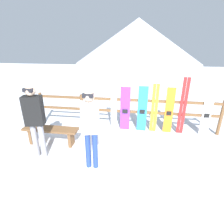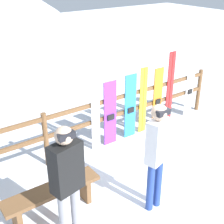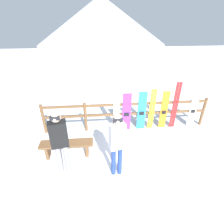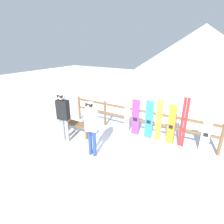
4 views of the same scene
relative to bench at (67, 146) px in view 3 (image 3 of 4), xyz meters
name	(u,v)px [view 3 (image 3 of 4)]	position (x,y,z in m)	size (l,w,h in m)	color
ground_plane	(135,161)	(1.96, -0.43, -0.37)	(40.00, 40.00, 0.00)	white
mountain_backdrop	(101,20)	(1.96, 23.27, 2.63)	(18.00, 18.00, 6.00)	silver
fence	(126,113)	(1.96, 1.27, 0.30)	(5.91, 0.10, 1.11)	brown
bench	(67,146)	(0.00, 0.00, 0.00)	(1.53, 0.36, 0.49)	brown
person_black	(60,139)	(-0.01, -0.59, 0.70)	(0.46, 0.31, 1.82)	gray
person_white	(117,141)	(1.38, -0.80, 0.73)	(0.41, 0.30, 1.82)	navy
ski_pair_white	(116,109)	(1.60, 1.22, 0.51)	(0.19, 0.02, 1.77)	white
snowboard_purple	(126,112)	(1.95, 1.22, 0.34)	(0.31, 0.06, 1.43)	purple
snowboard_blue	(142,111)	(2.50, 1.22, 0.36)	(0.29, 0.06, 1.47)	#288CE0
ski_pair_yellow	(152,110)	(2.87, 1.22, 0.41)	(0.20, 0.02, 1.56)	yellow
snowboard_orange	(164,110)	(3.32, 1.22, 0.36)	(0.25, 0.06, 1.46)	orange
ski_pair_red	(175,106)	(3.71, 1.22, 0.52)	(0.19, 0.02, 1.78)	red
snowboard_white	(193,109)	(4.42, 1.22, 0.35)	(0.26, 0.05, 1.44)	white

